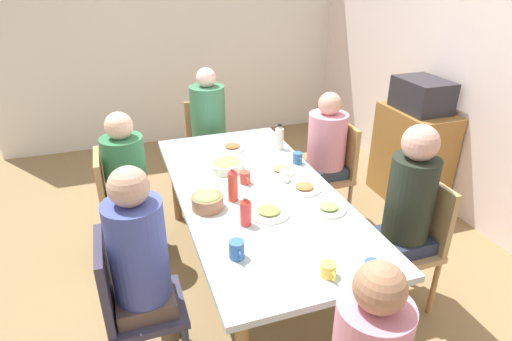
{
  "coord_description": "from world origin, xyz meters",
  "views": [
    {
      "loc": [
        2.37,
        -0.81,
        2.13
      ],
      "look_at": [
        0.0,
        0.0,
        0.88
      ],
      "focal_mm": 30.05,
      "sensor_mm": 36.0,
      "label": 1
    }
  ],
  "objects_px": {
    "plate_1": "(329,208)",
    "plate_4": "(269,212)",
    "plate_3": "(232,147)",
    "chair_2": "(130,302)",
    "cup_5": "(328,270)",
    "chair_0": "(208,142)",
    "side_cabinet": "(411,156)",
    "chair_5": "(413,237)",
    "cup_2": "(245,178)",
    "chair_1": "(119,202)",
    "person_2": "(142,260)",
    "person_3": "(325,148)",
    "cup_3": "(372,270)",
    "bowl_0": "(226,165)",
    "bottle_1": "(233,185)",
    "plate_0": "(281,170)",
    "bottle_0": "(279,137)",
    "microwave": "(422,95)",
    "dining_table": "(256,199)",
    "person_1": "(128,176)",
    "person_0": "(209,122)",
    "chair_3": "(333,168)",
    "plate_2": "(304,188)",
    "bowl_1": "(207,201)",
    "bottle_2": "(246,211)",
    "cup_0": "(237,250)",
    "cup_1": "(285,176)",
    "person_5": "(407,206)"
  },
  "relations": [
    {
      "from": "bottle_0",
      "to": "bowl_0",
      "type": "bearing_deg",
      "value": -65.34
    },
    {
      "from": "plate_2",
      "to": "plate_4",
      "type": "height_order",
      "value": "same"
    },
    {
      "from": "plate_3",
      "to": "bowl_1",
      "type": "height_order",
      "value": "bowl_1"
    },
    {
      "from": "cup_0",
      "to": "microwave",
      "type": "xyz_separation_m",
      "value": [
        -1.29,
        2.1,
        0.26
      ]
    },
    {
      "from": "microwave",
      "to": "plate_3",
      "type": "bearing_deg",
      "value": -92.64
    },
    {
      "from": "person_3",
      "to": "plate_1",
      "type": "xyz_separation_m",
      "value": [
        0.92,
        -0.45,
        0.03
      ]
    },
    {
      "from": "plate_0",
      "to": "bottle_0",
      "type": "height_order",
      "value": "bottle_0"
    },
    {
      "from": "dining_table",
      "to": "plate_4",
      "type": "relative_size",
      "value": 8.5
    },
    {
      "from": "cup_2",
      "to": "microwave",
      "type": "bearing_deg",
      "value": 106.04
    },
    {
      "from": "chair_3",
      "to": "person_3",
      "type": "height_order",
      "value": "person_3"
    },
    {
      "from": "chair_5",
      "to": "cup_3",
      "type": "relative_size",
      "value": 7.97
    },
    {
      "from": "person_5",
      "to": "cup_5",
      "type": "height_order",
      "value": "person_5"
    },
    {
      "from": "chair_2",
      "to": "chair_3",
      "type": "bearing_deg",
      "value": 121.38
    },
    {
      "from": "person_2",
      "to": "side_cabinet",
      "type": "xyz_separation_m",
      "value": [
        -1.19,
        2.58,
        -0.31
      ]
    },
    {
      "from": "plate_3",
      "to": "plate_4",
      "type": "bearing_deg",
      "value": -3.59
    },
    {
      "from": "microwave",
      "to": "dining_table",
      "type": "bearing_deg",
      "value": -70.08
    },
    {
      "from": "microwave",
      "to": "cup_3",
      "type": "bearing_deg",
      "value": -42.9
    },
    {
      "from": "person_0",
      "to": "bottle_0",
      "type": "height_order",
      "value": "person_0"
    },
    {
      "from": "chair_0",
      "to": "side_cabinet",
      "type": "distance_m",
      "value": 1.96
    },
    {
      "from": "chair_0",
      "to": "bottle_0",
      "type": "xyz_separation_m",
      "value": [
        0.86,
        0.41,
        0.32
      ]
    },
    {
      "from": "person_2",
      "to": "cup_2",
      "type": "relative_size",
      "value": 11.72
    },
    {
      "from": "chair_3",
      "to": "bowl_0",
      "type": "xyz_separation_m",
      "value": [
        0.17,
        -0.99,
        0.26
      ]
    },
    {
      "from": "person_5",
      "to": "plate_3",
      "type": "height_order",
      "value": "person_5"
    },
    {
      "from": "person_2",
      "to": "person_5",
      "type": "relative_size",
      "value": 0.99
    },
    {
      "from": "person_1",
      "to": "bowl_1",
      "type": "relative_size",
      "value": 6.06
    },
    {
      "from": "chair_2",
      "to": "chair_1",
      "type": "bearing_deg",
      "value": 180.0
    },
    {
      "from": "chair_0",
      "to": "plate_1",
      "type": "relative_size",
      "value": 4.2
    },
    {
      "from": "chair_0",
      "to": "cup_5",
      "type": "xyz_separation_m",
      "value": [
        2.39,
        0.05,
        0.26
      ]
    },
    {
      "from": "chair_2",
      "to": "bowl_0",
      "type": "xyz_separation_m",
      "value": [
        -0.91,
        0.78,
        0.26
      ]
    },
    {
      "from": "cup_5",
      "to": "bottle_1",
      "type": "bearing_deg",
      "value": -164.62
    },
    {
      "from": "chair_1",
      "to": "plate_2",
      "type": "distance_m",
      "value": 1.38
    },
    {
      "from": "person_1",
      "to": "plate_1",
      "type": "relative_size",
      "value": 5.59
    },
    {
      "from": "chair_5",
      "to": "plate_4",
      "type": "bearing_deg",
      "value": -104.83
    },
    {
      "from": "chair_3",
      "to": "cup_1",
      "type": "height_order",
      "value": "chair_3"
    },
    {
      "from": "cup_2",
      "to": "bottle_2",
      "type": "xyz_separation_m",
      "value": [
        0.49,
        -0.15,
        0.05
      ]
    },
    {
      "from": "chair_5",
      "to": "cup_2",
      "type": "distance_m",
      "value": 1.17
    },
    {
      "from": "chair_2",
      "to": "cup_5",
      "type": "height_order",
      "value": "chair_2"
    },
    {
      "from": "person_3",
      "to": "dining_table",
      "type": "bearing_deg",
      "value": -55.83
    },
    {
      "from": "cup_2",
      "to": "bottle_2",
      "type": "bearing_deg",
      "value": -17.46
    },
    {
      "from": "person_0",
      "to": "plate_3",
      "type": "height_order",
      "value": "person_0"
    },
    {
      "from": "plate_1",
      "to": "plate_4",
      "type": "distance_m",
      "value": 0.37
    },
    {
      "from": "dining_table",
      "to": "cup_1",
      "type": "xyz_separation_m",
      "value": [
        -0.07,
        0.23,
        0.11
      ]
    },
    {
      "from": "person_3",
      "to": "cup_3",
      "type": "distance_m",
      "value": 1.64
    },
    {
      "from": "person_0",
      "to": "chair_5",
      "type": "bearing_deg",
      "value": 24.87
    },
    {
      "from": "cup_0",
      "to": "cup_1",
      "type": "xyz_separation_m",
      "value": [
        -0.71,
        0.56,
        -0.01
      ]
    },
    {
      "from": "plate_3",
      "to": "person_0",
      "type": "bearing_deg",
      "value": -176.12
    },
    {
      "from": "person_3",
      "to": "cup_5",
      "type": "height_order",
      "value": "person_3"
    },
    {
      "from": "dining_table",
      "to": "person_1",
      "type": "bearing_deg",
      "value": -124.2
    },
    {
      "from": "person_3",
      "to": "bottle_1",
      "type": "bearing_deg",
      "value": -57.9
    },
    {
      "from": "chair_0",
      "to": "bowl_0",
      "type": "height_order",
      "value": "chair_0"
    }
  ]
}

